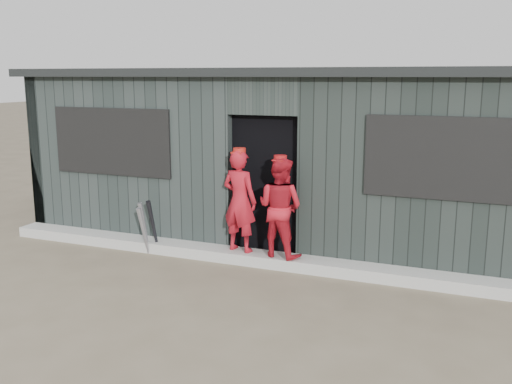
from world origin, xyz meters
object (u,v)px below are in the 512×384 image
at_px(bat_right, 153,226).
at_px(player_red_left, 240,201).
at_px(player_red_right, 280,207).
at_px(bat_left, 144,227).
at_px(bat_mid, 144,231).
at_px(player_grey_back, 310,213).
at_px(dugout, 296,154).

height_order(bat_right, player_red_left, player_red_left).
bearing_deg(player_red_right, bat_left, 17.29).
xyz_separation_m(bat_mid, player_red_left, (1.36, 0.28, 0.49)).
distance_m(bat_left, player_red_right, 2.06).
bearing_deg(player_red_left, player_red_right, -170.21).
height_order(player_red_left, player_red_right, player_red_left).
distance_m(bat_mid, player_red_left, 1.48).
xyz_separation_m(player_red_left, player_red_right, (0.58, -0.01, -0.03)).
xyz_separation_m(bat_left, player_red_right, (2.01, 0.16, 0.44)).
relative_size(bat_mid, player_grey_back, 0.59).
bearing_deg(player_red_left, bat_mid, 22.56).
distance_m(player_red_right, player_grey_back, 0.68).
bearing_deg(bat_right, dugout, 49.35).
distance_m(bat_right, dugout, 2.54).
xyz_separation_m(bat_right, dugout, (1.55, 1.80, 0.89)).
height_order(player_red_left, dugout, dugout).
relative_size(bat_mid, dugout, 0.09).
distance_m(bat_left, player_red_left, 1.51).
bearing_deg(dugout, player_grey_back, -62.43).
height_order(bat_mid, dugout, dugout).
relative_size(bat_left, dugout, 0.09).
bearing_deg(bat_left, dugout, 47.59).
bearing_deg(player_red_right, bat_mid, 20.72).
bearing_deg(player_grey_back, bat_left, 35.48).
bearing_deg(bat_left, player_red_left, 6.87).
distance_m(player_red_right, dugout, 1.77).
relative_size(bat_left, bat_right, 0.95).
relative_size(player_grey_back, dugout, 0.15).
height_order(player_red_right, dugout, dugout).
bearing_deg(player_red_left, player_grey_back, -132.95).
xyz_separation_m(bat_left, player_grey_back, (2.24, 0.77, 0.24)).
distance_m(bat_mid, player_grey_back, 2.36).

